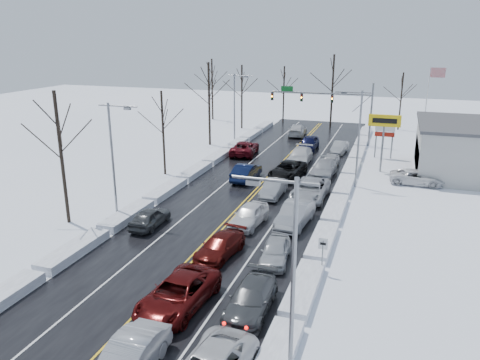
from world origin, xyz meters
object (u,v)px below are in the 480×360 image
(traffic_signal_mast, at_px, (332,102))
(tires_plus_sign, at_px, (384,125))
(oncoming_car_0, at_px, (246,180))
(flagpole, at_px, (428,100))

(traffic_signal_mast, height_order, tires_plus_sign, traffic_signal_mast)
(traffic_signal_mast, distance_m, oncoming_car_0, 20.75)
(traffic_signal_mast, xyz_separation_m, oncoming_car_0, (-5.37, -19.28, -5.48))
(traffic_signal_mast, distance_m, flagpole, 11.90)
(traffic_signal_mast, bearing_deg, tires_plus_sign, -59.54)
(traffic_signal_mast, xyz_separation_m, flagpole, (11.72, 2.01, 0.45))
(traffic_signal_mast, xyz_separation_m, tires_plus_sign, (7.05, -12.00, -0.49))
(traffic_signal_mast, relative_size, tires_plus_sign, 2.21)
(tires_plus_sign, distance_m, flagpole, 14.79)
(oncoming_car_0, bearing_deg, flagpole, -128.00)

